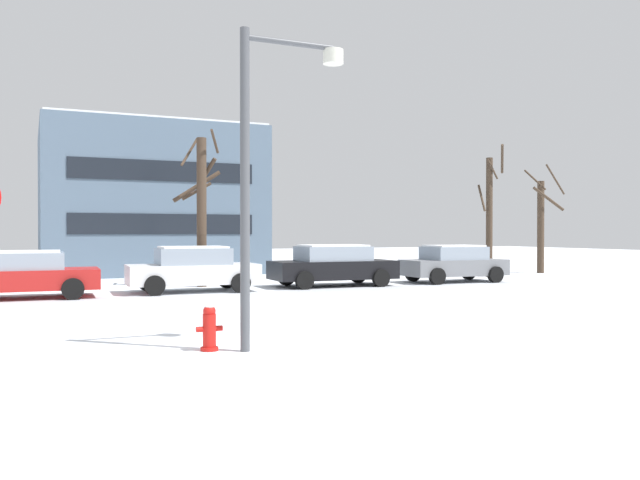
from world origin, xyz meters
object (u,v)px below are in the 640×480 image
object	(u,v)px
parked_car_gray	(454,263)
parked_car_white	(193,269)
fire_hydrant	(209,327)
parked_car_black	(333,265)
street_lamp	(265,153)
parked_car_red	(20,274)

from	to	relation	value
parked_car_gray	parked_car_white	bearing A→B (deg)	179.77
fire_hydrant	parked_car_black	distance (m)	13.16
street_lamp	parked_car_black	distance (m)	13.19
fire_hydrant	parked_car_gray	xyz separation A→B (m)	(12.63, 10.67, 0.35)
parked_car_black	parked_car_gray	size ratio (longest dim) A/B	1.11
parked_car_red	parked_car_white	world-z (taller)	parked_car_white
parked_car_black	fire_hydrant	bearing A→B (deg)	-124.30
fire_hydrant	street_lamp	xyz separation A→B (m)	(0.88, -0.31, 2.92)
parked_car_black	parked_car_white	bearing A→B (deg)	-178.28
parked_car_red	parked_car_black	world-z (taller)	parked_car_black
street_lamp	parked_car_gray	world-z (taller)	street_lamp
fire_hydrant	parked_car_gray	distance (m)	16.53
parked_car_white	parked_car_black	size ratio (longest dim) A/B	0.93
street_lamp	parked_car_red	size ratio (longest dim) A/B	1.19
fire_hydrant	parked_car_white	bearing A→B (deg)	78.40
street_lamp	parked_car_white	distance (m)	11.38
parked_car_gray	parked_car_red	bearing A→B (deg)	-179.86
street_lamp	parked_car_red	bearing A→B (deg)	109.60
fire_hydrant	parked_car_black	xyz separation A→B (m)	(7.41, 10.86, 0.38)
parked_car_white	parked_car_gray	xyz separation A→B (m)	(10.43, -0.04, -0.02)
fire_hydrant	parked_car_red	size ratio (longest dim) A/B	0.18
parked_car_black	parked_car_gray	bearing A→B (deg)	-2.18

